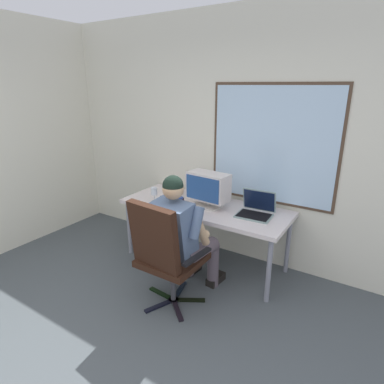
% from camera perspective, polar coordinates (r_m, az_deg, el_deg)
% --- Properties ---
extents(wall_rear, '(4.95, 0.08, 2.79)m').
position_cam_1_polar(wall_rear, '(3.69, 8.69, 8.91)').
color(wall_rear, silver).
rests_on(wall_rear, ground).
extents(desk, '(1.90, 0.74, 0.72)m').
position_cam_1_polar(desk, '(3.61, 2.25, -3.20)').
color(desk, gray).
rests_on(desk, ground).
extents(office_chair, '(0.65, 0.63, 1.07)m').
position_cam_1_polar(office_chair, '(2.90, -5.09, -10.39)').
color(office_chair, black).
rests_on(office_chair, ground).
extents(person_seated, '(0.55, 0.78, 1.26)m').
position_cam_1_polar(person_seated, '(3.05, -1.70, -7.38)').
color(person_seated, '#564B53').
rests_on(person_seated, ground).
extents(crt_monitor, '(0.47, 0.27, 0.38)m').
position_cam_1_polar(crt_monitor, '(3.48, 2.90, 0.86)').
color(crt_monitor, beige).
rests_on(crt_monitor, desk).
extents(laptop, '(0.37, 0.33, 0.25)m').
position_cam_1_polar(laptop, '(3.38, 11.38, -2.91)').
color(laptop, gray).
rests_on(laptop, desk).
extents(wine_glass, '(0.07, 0.07, 0.17)m').
position_cam_1_polar(wine_glass, '(3.70, -6.77, -0.00)').
color(wine_glass, silver).
rests_on(wine_glass, desk).
extents(desk_speaker, '(0.09, 0.08, 0.16)m').
position_cam_1_polar(desk_speaker, '(3.93, -2.45, 0.69)').
color(desk_speaker, black).
rests_on(desk_speaker, desk).
extents(book_stack, '(0.18, 0.16, 0.05)m').
position_cam_1_polar(book_stack, '(3.74, -3.02, -1.18)').
color(book_stack, black).
rests_on(book_stack, desk).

